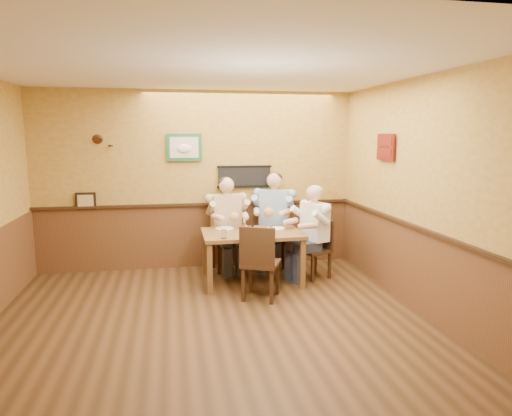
{
  "coord_description": "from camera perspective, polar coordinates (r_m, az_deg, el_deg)",
  "views": [
    {
      "loc": [
        -0.41,
        -4.75,
        2.12
      ],
      "look_at": [
        0.75,
        1.45,
        1.1
      ],
      "focal_mm": 32.0,
      "sensor_mm": 36.0,
      "label": 1
    }
  ],
  "objects": [
    {
      "name": "plate_far_left",
      "position": [
        6.69,
        -3.96,
        -2.57
      ],
      "size": [
        0.27,
        0.27,
        0.02
      ],
      "primitive_type": "cylinder",
      "rotation": [
        0.0,
        0.0,
        -0.02
      ],
      "color": "white",
      "rests_on": "dining_table"
    },
    {
      "name": "chair_back_left",
      "position": [
        7.18,
        -3.71,
        -4.16
      ],
      "size": [
        0.49,
        0.49,
        0.93
      ],
      "primitive_type": null,
      "rotation": [
        0.0,
        0.0,
        0.15
      ],
      "color": "#372211",
      "rests_on": "ground"
    },
    {
      "name": "diner_blue_polo",
      "position": [
        7.37,
        2.31,
        -2.04
      ],
      "size": [
        0.83,
        0.83,
        1.37
      ],
      "primitive_type": null,
      "rotation": [
        0.0,
        0.0,
        -0.42
      ],
      "color": "#8BA6D0",
      "rests_on": "ground"
    },
    {
      "name": "plate_far_right",
      "position": [
        6.7,
        2.71,
        -2.55
      ],
      "size": [
        0.28,
        0.28,
        0.01
      ],
      "primitive_type": "cylinder",
      "rotation": [
        0.0,
        0.0,
        0.31
      ],
      "color": "white",
      "rests_on": "dining_table"
    },
    {
      "name": "diner_tan_shirt",
      "position": [
        7.14,
        -3.72,
        -2.61
      ],
      "size": [
        0.69,
        0.69,
        1.32
      ],
      "primitive_type": null,
      "rotation": [
        0.0,
        0.0,
        0.15
      ],
      "color": "beige",
      "rests_on": "ground"
    },
    {
      "name": "chair_near_side",
      "position": [
        5.94,
        0.6,
        -6.71
      ],
      "size": [
        0.6,
        0.6,
        0.98
      ],
      "primitive_type": null,
      "rotation": [
        0.0,
        0.0,
        2.71
      ],
      "color": "#372211",
      "rests_on": "ground"
    },
    {
      "name": "diner_white_elder",
      "position": [
        6.81,
        7.32,
        -3.59
      ],
      "size": [
        0.75,
        0.75,
        1.25
      ],
      "primitive_type": null,
      "rotation": [
        0.0,
        0.0,
        -1.18
      ],
      "color": "white",
      "rests_on": "ground"
    },
    {
      "name": "room",
      "position": [
        4.97,
        -4.23,
        4.15
      ],
      "size": [
        5.02,
        5.03,
        2.81
      ],
      "color": "#372210",
      "rests_on": "ground"
    },
    {
      "name": "salt_shaker",
      "position": [
        6.48,
        -1.3,
        -2.59
      ],
      "size": [
        0.04,
        0.04,
        0.09
      ],
      "primitive_type": "cylinder",
      "rotation": [
        0.0,
        0.0,
        0.09
      ],
      "color": "white",
      "rests_on": "dining_table"
    },
    {
      "name": "water_glass_left",
      "position": [
        6.1,
        -4.03,
        -3.26
      ],
      "size": [
        0.08,
        0.08,
        0.11
      ],
      "primitive_type": "cylinder",
      "rotation": [
        0.0,
        0.0,
        -0.11
      ],
      "color": "white",
      "rests_on": "dining_table"
    },
    {
      "name": "water_glass_mid",
      "position": [
        6.3,
        1.68,
        -2.79
      ],
      "size": [
        0.1,
        0.1,
        0.13
      ],
      "primitive_type": "cylinder",
      "rotation": [
        0.0,
        0.0,
        0.15
      ],
      "color": "silver",
      "rests_on": "dining_table"
    },
    {
      "name": "dining_table",
      "position": [
        6.51,
        -0.51,
        -3.79
      ],
      "size": [
        1.4,
        0.9,
        0.75
      ],
      "color": "brown",
      "rests_on": "ground"
    },
    {
      "name": "pepper_shaker",
      "position": [
        6.54,
        -0.45,
        -2.53
      ],
      "size": [
        0.04,
        0.04,
        0.08
      ],
      "primitive_type": "cylinder",
      "rotation": [
        0.0,
        0.0,
        -0.22
      ],
      "color": "black",
      "rests_on": "dining_table"
    },
    {
      "name": "cola_tumbler",
      "position": [
        6.28,
        2.08,
        -2.95
      ],
      "size": [
        0.1,
        0.1,
        0.1
      ],
      "primitive_type": "cylinder",
      "rotation": [
        0.0,
        0.0,
        0.4
      ],
      "color": "black",
      "rests_on": "dining_table"
    },
    {
      "name": "hot_sauce_bottle",
      "position": [
        6.43,
        -1.47,
        -2.34
      ],
      "size": [
        0.05,
        0.05,
        0.17
      ],
      "primitive_type": "cylinder",
      "rotation": [
        0.0,
        0.0,
        0.39
      ],
      "color": "red",
      "rests_on": "dining_table"
    },
    {
      "name": "chair_right_end",
      "position": [
        6.85,
        7.29,
        -5.12
      ],
      "size": [
        0.53,
        0.53,
        0.87
      ],
      "primitive_type": null,
      "rotation": [
        0.0,
        0.0,
        -1.18
      ],
      "color": "#372211",
      "rests_on": "ground"
    },
    {
      "name": "chair_back_right",
      "position": [
        7.41,
        2.3,
        -3.6
      ],
      "size": [
        0.58,
        0.58,
        0.96
      ],
      "primitive_type": null,
      "rotation": [
        0.0,
        0.0,
        -0.42
      ],
      "color": "#372211",
      "rests_on": "ground"
    }
  ]
}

